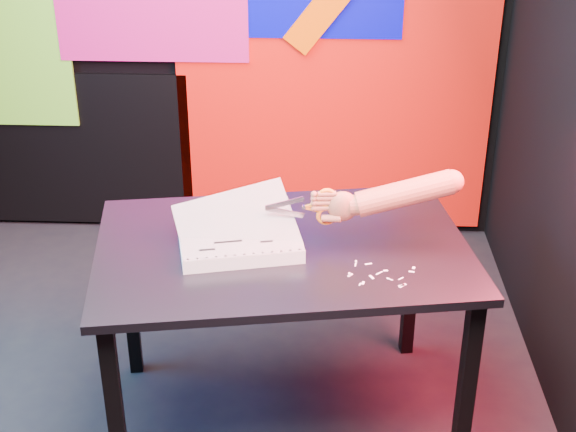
{
  "coord_description": "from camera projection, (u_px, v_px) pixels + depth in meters",
  "views": [
    {
      "loc": [
        0.61,
        -2.45,
        2.07
      ],
      "look_at": [
        0.49,
        -0.08,
        0.87
      ],
      "focal_mm": 50.0,
      "sensor_mm": 36.0,
      "label": 1
    }
  ],
  "objects": [
    {
      "name": "scissors",
      "position": [
        322.0,
        207.0,
        2.67
      ],
      "size": [
        0.24,
        0.03,
        0.14
      ],
      "rotation": [
        0.0,
        0.0,
        0.1
      ],
      "color": "silver",
      "rests_on": "printout_stack"
    },
    {
      "name": "room",
      "position": [
        134.0,
        66.0,
        2.53
      ],
      "size": [
        3.01,
        3.01,
        2.71
      ],
      "color": "black",
      "rests_on": "ground"
    },
    {
      "name": "backdrop",
      "position": [
        217.0,
        60.0,
        4.01
      ],
      "size": [
        2.88,
        0.05,
        2.08
      ],
      "color": "red",
      "rests_on": "ground"
    },
    {
      "name": "hand_forearm",
      "position": [
        394.0,
        195.0,
        2.67
      ],
      "size": [
        0.5,
        0.12,
        0.18
      ],
      "rotation": [
        0.0,
        0.0,
        0.1
      ],
      "color": "#A75C3A",
      "rests_on": "work_table"
    },
    {
      "name": "paper_clippings",
      "position": [
        380.0,
        276.0,
        2.54
      ],
      "size": [
        0.22,
        0.16,
        0.0
      ],
      "color": "white",
      "rests_on": "work_table"
    },
    {
      "name": "printout_stack",
      "position": [
        239.0,
        241.0,
        2.7
      ],
      "size": [
        0.47,
        0.37,
        0.21
      ],
      "rotation": [
        0.0,
        0.0,
        0.23
      ],
      "color": "white",
      "rests_on": "work_table"
    },
    {
      "name": "work_table",
      "position": [
        282.0,
        266.0,
        2.76
      ],
      "size": [
        1.38,
        1.03,
        0.75
      ],
      "rotation": [
        0.0,
        0.0,
        0.16
      ],
      "color": "black",
      "rests_on": "ground"
    }
  ]
}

